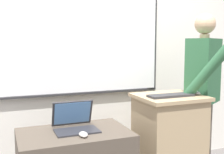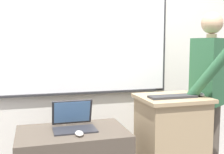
# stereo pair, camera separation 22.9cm
# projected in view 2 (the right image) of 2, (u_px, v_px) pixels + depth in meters

# --- Properties ---
(back_wall) EXTENTS (6.40, 0.17, 2.62)m
(back_wall) POSITION_uv_depth(u_px,v_px,m) (96.00, 49.00, 2.98)
(back_wall) COLOR silver
(back_wall) RESTS_ON ground_plane
(lectern_podium) EXTENTS (0.56, 0.50, 0.93)m
(lectern_podium) POSITION_uv_depth(u_px,v_px,m) (171.00, 148.00, 2.44)
(lectern_podium) COLOR tan
(lectern_podium) RESTS_ON ground_plane
(person_presenter) EXTENTS (0.56, 0.68, 1.66)m
(person_presenter) POSITION_uv_depth(u_px,v_px,m) (210.00, 90.00, 2.59)
(person_presenter) COLOR brown
(person_presenter) RESTS_ON ground_plane
(laptop) EXTENTS (0.33, 0.28, 0.22)m
(laptop) POSITION_uv_depth(u_px,v_px,m) (73.00, 120.00, 2.22)
(laptop) COLOR #28282D
(laptop) RESTS_ON side_desk
(wireless_keyboard) EXTENTS (0.40, 0.13, 0.02)m
(wireless_keyboard) POSITION_uv_depth(u_px,v_px,m) (173.00, 97.00, 2.32)
(wireless_keyboard) COLOR #2D2D30
(wireless_keyboard) RESTS_ON lectern_podium
(computer_mouse_by_laptop) EXTENTS (0.06, 0.10, 0.03)m
(computer_mouse_by_laptop) POSITION_uv_depth(u_px,v_px,m) (79.00, 133.00, 2.03)
(computer_mouse_by_laptop) COLOR silver
(computer_mouse_by_laptop) RESTS_ON side_desk
(computer_mouse_by_keyboard) EXTENTS (0.06, 0.10, 0.03)m
(computer_mouse_by_keyboard) POSITION_uv_depth(u_px,v_px,m) (200.00, 94.00, 2.39)
(computer_mouse_by_keyboard) COLOR #BCBCC1
(computer_mouse_by_keyboard) RESTS_ON lectern_podium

